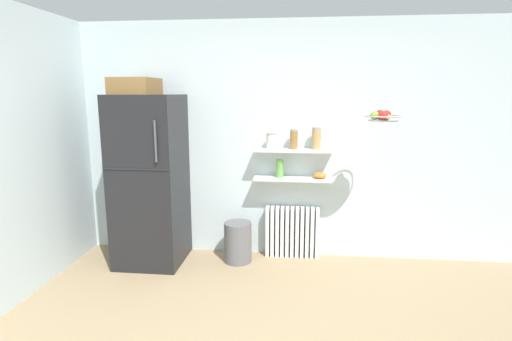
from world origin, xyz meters
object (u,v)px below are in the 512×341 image
object	(u,v)px
refrigerator	(149,177)
trash_bin	(238,242)
radiator	(292,232)
shelf_bowl	(320,175)
storage_jar_2	(316,139)
storage_jar_1	(294,139)
storage_jar_0	(271,141)
hanging_fruit_basket	(383,116)
vase	(280,169)

from	to	relation	value
refrigerator	trash_bin	bearing A→B (deg)	4.05
radiator	shelf_bowl	distance (m)	0.73
storage_jar_2	trash_bin	bearing A→B (deg)	-168.06
storage_jar_2	shelf_bowl	size ratio (longest dim) A/B	1.62
refrigerator	storage_jar_1	distance (m)	1.60
storage_jar_2	trash_bin	distance (m)	1.41
storage_jar_0	hanging_fruit_basket	bearing A→B (deg)	-22.04
storage_jar_1	hanging_fruit_basket	bearing A→B (deg)	-27.57
trash_bin	storage_jar_1	bearing A→B (deg)	16.57
radiator	storage_jar_2	size ratio (longest dim) A/B	2.51
storage_jar_1	trash_bin	distance (m)	1.28
trash_bin	shelf_bowl	bearing A→B (deg)	11.28
trash_bin	storage_jar_0	bearing A→B (deg)	26.66
storage_jar_1	shelf_bowl	xyz separation A→B (m)	(0.29, -0.00, -0.39)
vase	trash_bin	distance (m)	0.93
radiator	storage_jar_2	world-z (taller)	storage_jar_2
refrigerator	storage_jar_2	distance (m)	1.83
storage_jar_0	storage_jar_1	xyz separation A→B (m)	(0.24, 0.00, 0.02)
trash_bin	refrigerator	bearing A→B (deg)	-175.95
refrigerator	storage_jar_1	bearing A→B (deg)	8.98
storage_jar_0	hanging_fruit_basket	xyz separation A→B (m)	(1.07, -0.43, 0.30)
radiator	refrigerator	bearing A→B (deg)	-169.93
trash_bin	hanging_fruit_basket	xyz separation A→B (m)	(1.41, -0.26, 1.40)
refrigerator	hanging_fruit_basket	distance (m)	2.46
storage_jar_2	shelf_bowl	world-z (taller)	storage_jar_2
storage_jar_1	trash_bin	xyz separation A→B (m)	(-0.59, -0.18, -1.12)
refrigerator	vase	world-z (taller)	refrigerator
shelf_bowl	hanging_fruit_basket	world-z (taller)	hanging_fruit_basket
vase	trash_bin	xyz separation A→B (m)	(-0.44, -0.18, -0.80)
storage_jar_1	storage_jar_2	bearing A→B (deg)	-0.00
radiator	trash_bin	bearing A→B (deg)	-160.78
storage_jar_1	shelf_bowl	world-z (taller)	storage_jar_1
storage_jar_1	vase	size ratio (longest dim) A/B	1.09
vase	shelf_bowl	distance (m)	0.44
vase	storage_jar_2	bearing A→B (deg)	0.00
storage_jar_1	hanging_fruit_basket	xyz separation A→B (m)	(0.83, -0.43, 0.28)
vase	trash_bin	world-z (taller)	vase
vase	radiator	bearing A→B (deg)	11.47
radiator	storage_jar_1	distance (m)	1.05
vase	hanging_fruit_basket	size ratio (longest dim) A/B	0.58
trash_bin	hanging_fruit_basket	distance (m)	2.00
refrigerator	storage_jar_1	world-z (taller)	refrigerator
storage_jar_2	trash_bin	world-z (taller)	storage_jar_2
storage_jar_1	vase	bearing A→B (deg)	-180.00
storage_jar_0	storage_jar_2	bearing A→B (deg)	0.00
shelf_bowl	trash_bin	bearing A→B (deg)	-168.72
shelf_bowl	storage_jar_1	bearing A→B (deg)	180.00
storage_jar_2	vase	size ratio (longest dim) A/B	1.21
storage_jar_0	hanging_fruit_basket	size ratio (longest dim) A/B	0.50
shelf_bowl	hanging_fruit_basket	xyz separation A→B (m)	(0.54, -0.43, 0.66)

